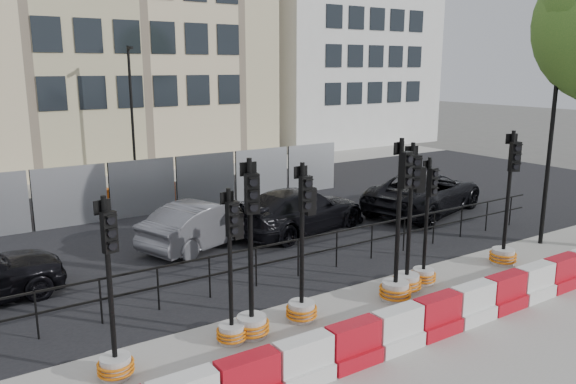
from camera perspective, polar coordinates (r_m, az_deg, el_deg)
ground at (r=13.19m, az=4.03°, el=-10.21°), size 120.00×120.00×0.00m
sidewalk_near at (r=11.19m, az=13.69°, el=-14.89°), size 40.00×6.00×0.02m
road at (r=18.92m, az=-8.93°, el=-3.18°), size 40.00×14.00×0.03m
sidewalk_far at (r=27.17m, az=-16.85°, el=1.23°), size 40.00×4.00×0.02m
building_white at (r=40.06m, az=4.56°, el=16.69°), size 12.00×9.06×16.00m
kerb_railing at (r=13.86m, az=1.05°, el=-6.00°), size 18.00×0.04×1.00m
heras_fencing at (r=21.27m, az=-12.15°, el=0.29°), size 14.33×1.72×2.00m
lamp_post_far at (r=25.93m, az=-15.58°, el=7.97°), size 0.12×0.56×6.00m
lamp_post_near at (r=17.59m, az=25.23°, el=5.25°), size 0.12×0.56×6.00m
barrier_row at (r=11.15m, az=13.02°, el=-12.91°), size 12.55×0.50×0.80m
traffic_signal_a at (r=10.05m, az=-17.23°, el=-14.35°), size 0.62×0.62×3.14m
traffic_signal_b at (r=10.76m, az=-5.71°, el=-11.58°), size 0.59×0.59×2.99m
traffic_signal_c at (r=10.93m, az=-3.72°, el=-11.08°), size 0.69×0.69×3.50m
traffic_signal_d at (r=11.55m, az=1.48°, el=-9.38°), size 0.65×0.65×3.30m
traffic_signal_e at (r=12.72m, az=10.99°, el=-7.66°), size 0.72×0.72×3.65m
traffic_signal_f at (r=13.24m, az=12.14°, el=-6.54°), size 0.69×0.69×3.49m
traffic_signal_g at (r=13.87m, az=13.71°, el=-6.59°), size 0.61×0.61×3.08m
traffic_signal_h at (r=15.78m, az=21.16°, el=-4.38°), size 0.70×0.70×3.55m
car_b at (r=16.45m, az=-8.39°, el=-3.18°), size 4.02×4.99×1.35m
car_c at (r=17.63m, az=1.20°, el=-1.88°), size 3.84×5.59×1.40m
car_d at (r=20.59m, az=13.74°, el=-0.02°), size 5.35×6.66×1.48m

